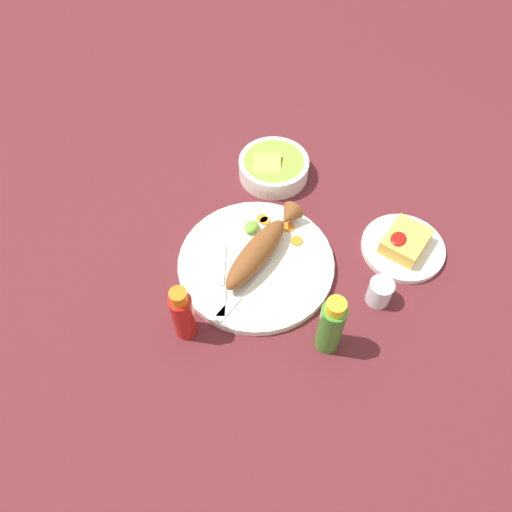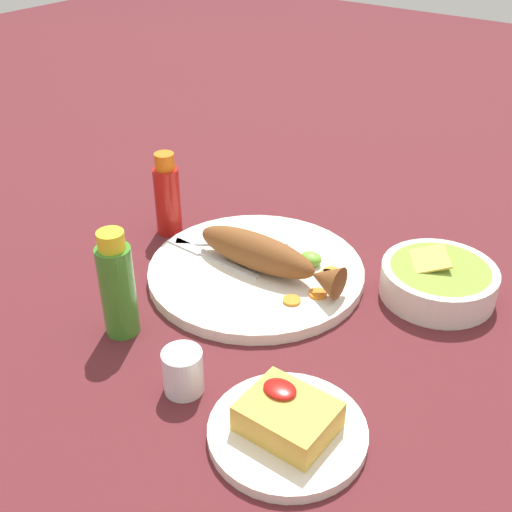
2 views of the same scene
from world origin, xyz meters
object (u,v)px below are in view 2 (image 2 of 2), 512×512
fork_near (206,255)px  salt_cup (183,374)px  hot_sauce_bottle_green (117,287)px  main_plate (256,272)px  guacamole_bowl (438,280)px  hot_sauce_bottle_red (167,197)px  fork_far (225,242)px  fried_fish (266,255)px  side_plate_fries (287,432)px

fork_near → salt_cup: bearing=126.3°
hot_sauce_bottle_green → fork_near: bearing=-85.6°
main_plate → guacamole_bowl: bearing=-153.7°
hot_sauce_bottle_red → fork_far: bearing=-177.9°
fork_near → hot_sauce_bottle_red: hot_sauce_bottle_red is taller
fried_fish → hot_sauce_bottle_red: bearing=-7.6°
hot_sauce_bottle_red → fried_fish: bearing=174.2°
guacamole_bowl → fork_near: bearing=23.5°
fork_far → hot_sauce_bottle_green: (-0.02, 0.25, 0.05)m
fried_fish → fork_near: 0.11m
main_plate → salt_cup: size_ratio=5.77×
guacamole_bowl → fork_far: bearing=15.9°
main_plate → hot_sauce_bottle_green: 0.24m
main_plate → fried_fish: bearing=-178.2°
hot_sauce_bottle_red → hot_sauce_bottle_green: bearing=119.7°
fork_near → fork_far: 0.05m
main_plate → fork_near: bearing=14.4°
fried_fish → salt_cup: (-0.06, 0.25, -0.02)m
fork_far → guacamole_bowl: 0.35m
fried_fish → salt_cup: bearing=101.3°
side_plate_fries → guacamole_bowl: guacamole_bowl is taller
fork_far → hot_sauce_bottle_green: hot_sauce_bottle_green is taller
fried_fish → guacamole_bowl: bearing=-153.8°
fork_near → side_plate_fries: size_ratio=1.01×
hot_sauce_bottle_green → guacamole_bowl: 0.47m
guacamole_bowl → hot_sauce_bottle_red: bearing=12.3°
fork_near → main_plate: bearing=-164.1°
salt_cup → hot_sauce_bottle_green: bearing=-13.6°
fried_fish → hot_sauce_bottle_red: hot_sauce_bottle_red is taller
fried_fish → fork_far: size_ratio=1.57×
main_plate → salt_cup: (-0.08, 0.25, 0.02)m
fork_far → hot_sauce_bottle_green: bearing=59.8°
side_plate_fries → hot_sauce_bottle_red: bearing=-31.5°
fork_far → hot_sauce_bottle_red: (0.12, 0.00, 0.05)m
fried_fish → side_plate_fries: 0.32m
hot_sauce_bottle_red → hot_sauce_bottle_green: 0.28m
main_plate → hot_sauce_bottle_green: size_ratio=2.13×
fork_near → side_plate_fries: (-0.31, 0.22, -0.01)m
fork_far → fork_near: bearing=57.5°
side_plate_fries → salt_cup: bearing=5.2°
fork_near → hot_sauce_bottle_green: 0.21m
main_plate → hot_sauce_bottle_red: 0.22m
side_plate_fries → guacamole_bowl: size_ratio=1.07×
hot_sauce_bottle_red → salt_cup: 0.40m
fork_far → side_plate_fries: fork_far is taller
hot_sauce_bottle_red → hot_sauce_bottle_green: (-0.14, 0.24, 0.01)m
fork_near → fried_fish: bearing=-166.3°
fork_near → hot_sauce_bottle_green: hot_sauce_bottle_green is taller
fried_fish → hot_sauce_bottle_red: (0.23, -0.02, 0.02)m
guacamole_bowl → main_plate: bearing=26.3°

